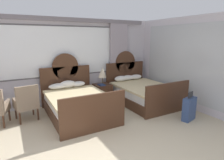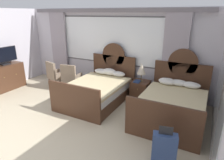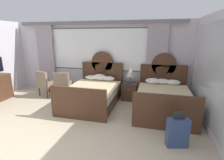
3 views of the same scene
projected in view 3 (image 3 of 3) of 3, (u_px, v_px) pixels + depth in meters
name	position (u px, v px, depth m)	size (l,w,h in m)	color
ground_plane	(33.00, 157.00, 3.13)	(24.00, 24.00, 0.00)	#BCAD8E
wall_back_window	(98.00, 56.00, 6.39)	(6.70, 0.22, 2.70)	silver
wall_right_mirror	(217.00, 76.00, 3.55)	(0.08, 4.46, 2.70)	silver
bed_near_window	(93.00, 93.00, 5.52)	(1.55, 2.23, 1.62)	#472B1C
bed_near_mirror	(163.00, 99.00, 5.01)	(1.55, 2.23, 1.62)	#472B1C
nightstand_between_beds	(130.00, 91.00, 5.93)	(0.52, 0.54, 0.59)	#472B1C
table_lamp_on_nightstand	(130.00, 72.00, 5.75)	(0.27, 0.27, 0.56)	brown
book_on_nightstand	(127.00, 83.00, 5.77)	(0.18, 0.26, 0.03)	navy
armchair_by_window_left	(63.00, 84.00, 6.02)	(0.61, 0.61, 0.94)	#84705B
armchair_by_window_centre	(46.00, 83.00, 6.18)	(0.66, 0.66, 0.94)	#84705B
suitcase_on_floor	(178.00, 132.00, 3.37)	(0.45, 0.28, 0.75)	navy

